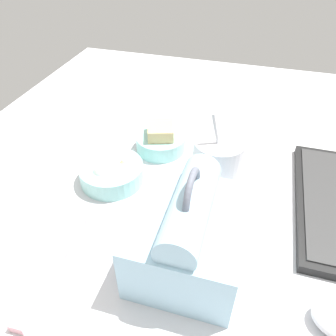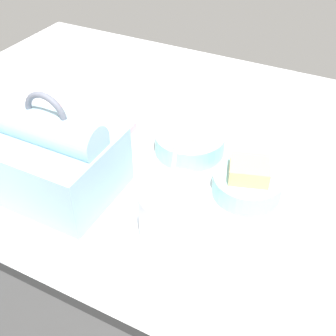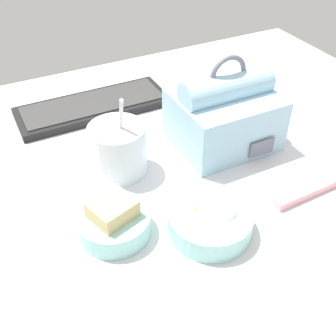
% 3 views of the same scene
% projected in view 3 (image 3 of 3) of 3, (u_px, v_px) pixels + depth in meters
% --- Properties ---
extents(desk_surface, '(1.40, 1.10, 0.02)m').
position_uv_depth(desk_surface, '(159.00, 198.00, 0.77)').
color(desk_surface, silver).
rests_on(desk_surface, ground).
extents(keyboard, '(0.35, 0.13, 0.02)m').
position_uv_depth(keyboard, '(93.00, 106.00, 0.98)').
color(keyboard, black).
rests_on(keyboard, desk_surface).
extents(lunch_bag, '(0.20, 0.17, 0.19)m').
position_uv_depth(lunch_bag, '(224.00, 114.00, 0.84)').
color(lunch_bag, '#9EC6DB').
rests_on(lunch_bag, desk_surface).
extents(soup_cup, '(0.11, 0.11, 0.16)m').
position_uv_depth(soup_cup, '(118.00, 148.00, 0.78)').
color(soup_cup, silver).
rests_on(soup_cup, desk_surface).
extents(bento_bowl_sandwich, '(0.12, 0.12, 0.07)m').
position_uv_depth(bento_bowl_sandwich, '(114.00, 221.00, 0.67)').
color(bento_bowl_sandwich, '#93D1CC').
rests_on(bento_bowl_sandwich, desk_surface).
extents(bento_bowl_snacks, '(0.14, 0.14, 0.06)m').
position_uv_depth(bento_bowl_snacks, '(210.00, 221.00, 0.68)').
color(bento_bowl_snacks, '#93D1CC').
rests_on(bento_bowl_snacks, desk_surface).
extents(computer_mouse, '(0.07, 0.09, 0.03)m').
position_uv_depth(computer_mouse, '(187.00, 82.00, 1.06)').
color(computer_mouse, silver).
rests_on(computer_mouse, desk_surface).
extents(chopstick_case, '(0.21, 0.03, 0.02)m').
position_uv_depth(chopstick_case, '(321.00, 185.00, 0.77)').
color(chopstick_case, pink).
rests_on(chopstick_case, desk_surface).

